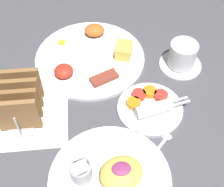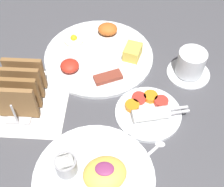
% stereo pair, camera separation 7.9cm
% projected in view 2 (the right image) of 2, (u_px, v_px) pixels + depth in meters
% --- Properties ---
extents(ground_plane, '(3.00, 3.00, 0.00)m').
position_uv_depth(ground_plane, '(81.00, 111.00, 0.79)').
color(ground_plane, '#47474C').
extents(napkin_flat, '(0.22, 0.22, 0.00)m').
position_uv_depth(napkin_flat, '(25.00, 101.00, 0.81)').
color(napkin_flat, white).
rests_on(napkin_flat, ground_plane).
extents(plate_breakfast, '(0.32, 0.32, 0.05)m').
position_uv_depth(plate_breakfast, '(99.00, 54.00, 0.91)').
color(plate_breakfast, white).
rests_on(plate_breakfast, ground_plane).
extents(plate_condiments, '(0.18, 0.17, 0.04)m').
position_uv_depth(plate_condiments, '(148.00, 111.00, 0.78)').
color(plate_condiments, white).
rests_on(plate_condiments, ground_plane).
extents(plate_foreground, '(0.27, 0.27, 0.06)m').
position_uv_depth(plate_foreground, '(94.00, 176.00, 0.67)').
color(plate_foreground, white).
rests_on(plate_foreground, ground_plane).
extents(toast_rack, '(0.10, 0.15, 0.10)m').
position_uv_depth(toast_rack, '(21.00, 89.00, 0.77)').
color(toast_rack, '#B7B7BC').
rests_on(toast_rack, ground_plane).
extents(coffee_cup, '(0.12, 0.12, 0.08)m').
position_uv_depth(coffee_cup, '(190.00, 65.00, 0.85)').
color(coffee_cup, white).
rests_on(coffee_cup, ground_plane).
extents(teaspoon, '(0.10, 0.10, 0.01)m').
position_uv_depth(teaspoon, '(151.00, 152.00, 0.72)').
color(teaspoon, silver).
rests_on(teaspoon, ground_plane).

